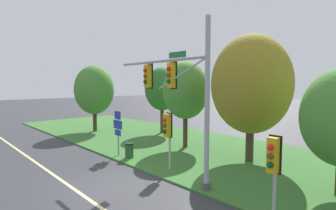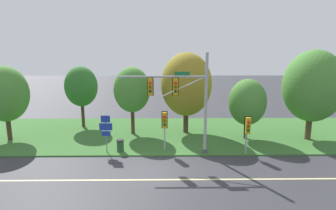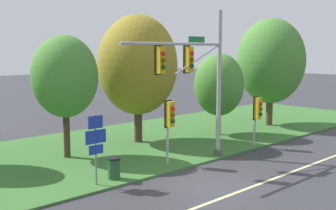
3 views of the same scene
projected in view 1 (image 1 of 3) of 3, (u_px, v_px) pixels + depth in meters
ground_plane at (105, 186)px, 12.15m from camera, size 160.00×160.00×0.00m
lane_stripe at (80, 193)px, 11.34m from camera, size 36.00×0.16×0.01m
grass_verge at (213, 153)px, 17.75m from camera, size 48.00×11.50×0.10m
traffic_signal_mast at (179, 89)px, 12.39m from camera, size 6.49×0.49×7.49m
pedestrian_signal_near_kerb at (273, 159)px, 8.91m from camera, size 0.46×0.55×2.87m
pedestrian_signal_further_along at (167, 129)px, 13.88m from camera, size 0.46×0.55×3.11m
route_sign_post at (118, 127)px, 16.93m from camera, size 0.97×0.08×2.92m
tree_nearest_road at (94, 90)px, 25.50m from camera, size 3.80×3.80×6.44m
tree_left_of_mast at (162, 89)px, 24.69m from camera, size 3.25×3.25×6.22m
tree_behind_signpost at (185, 91)px, 19.00m from camera, size 3.34×3.34×6.26m
tree_mid_verge at (251, 84)px, 15.54m from camera, size 4.72×4.72×7.57m
trash_bin at (129, 150)px, 16.42m from camera, size 0.56×0.56×0.93m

